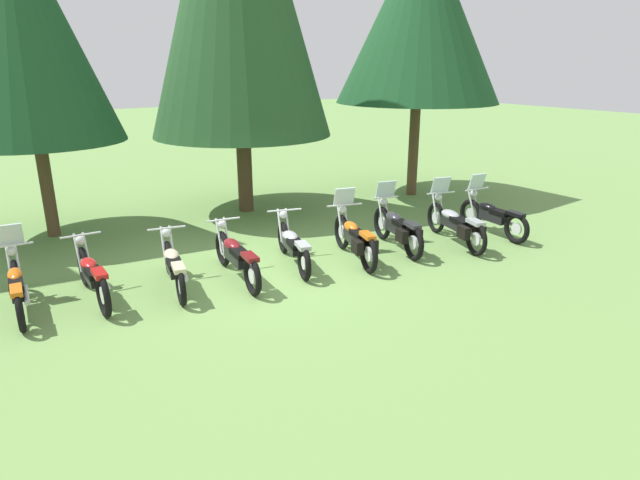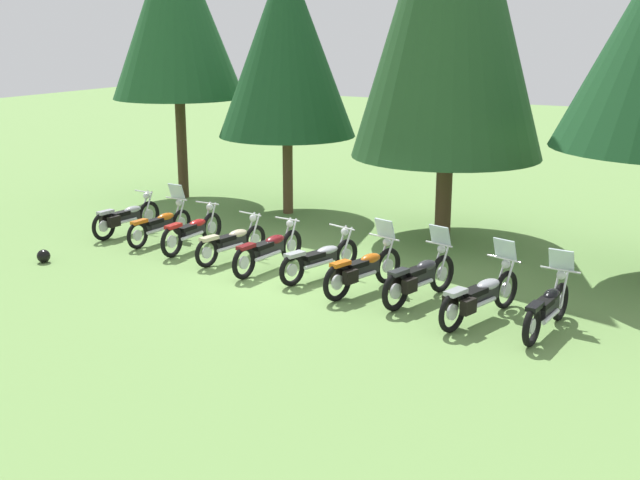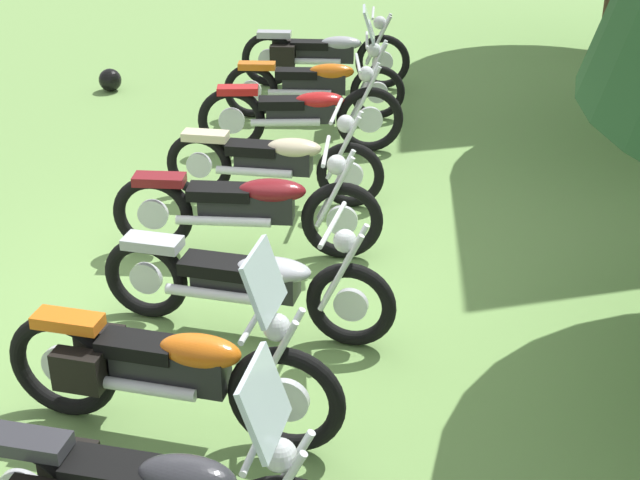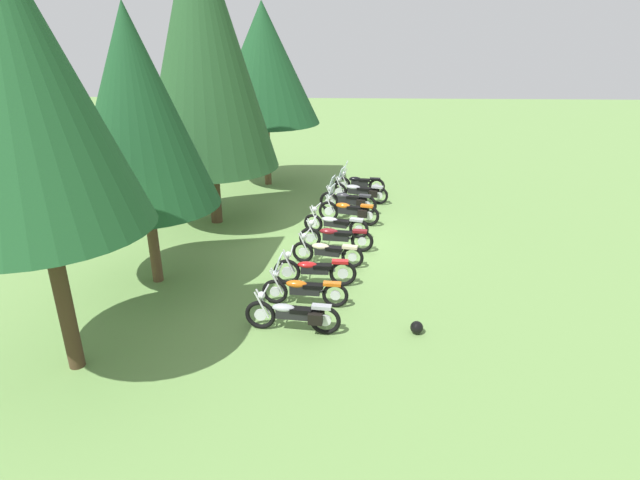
{
  "view_description": "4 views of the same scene",
  "coord_description": "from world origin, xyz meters",
  "px_view_note": "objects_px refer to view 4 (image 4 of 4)",
  "views": [
    {
      "loc": [
        -4.75,
        -8.63,
        3.91
      ],
      "look_at": [
        0.85,
        -0.48,
        0.64
      ],
      "focal_mm": 30.53,
      "sensor_mm": 36.0,
      "label": 1
    },
    {
      "loc": [
        8.08,
        -14.07,
        5.14
      ],
      "look_at": [
        0.66,
        -0.07,
        0.86
      ],
      "focal_mm": 44.81,
      "sensor_mm": 36.0,
      "label": 2
    },
    {
      "loc": [
        6.74,
        0.36,
        3.87
      ],
      "look_at": [
        0.16,
        0.65,
        0.54
      ],
      "focal_mm": 53.21,
      "sensor_mm": 36.0,
      "label": 3
    },
    {
      "loc": [
        -15.39,
        -0.09,
        6.34
      ],
      "look_at": [
        -1.55,
        0.51,
        0.69
      ],
      "focal_mm": 28.49,
      "sensor_mm": 36.0,
      "label": 4
    }
  ],
  "objects_px": {
    "pine_tree_0": "(17,85)",
    "pine_tree_3": "(264,64)",
    "motorcycle_1": "(303,289)",
    "motorcycle_0": "(294,314)",
    "motorcycle_4": "(335,237)",
    "motorcycle_7": "(348,200)",
    "motorcycle_5": "(335,224)",
    "motorcycle_2": "(314,270)",
    "motorcycle_3": "(327,251)",
    "motorcycle_6": "(349,211)",
    "motorcycle_8": "(359,191)",
    "pine_tree_1": "(136,110)",
    "pine_tree_2": "(203,45)",
    "dropped_helmet": "(417,327)",
    "motorcycle_9": "(359,183)"
  },
  "relations": [
    {
      "from": "motorcycle_4",
      "to": "pine_tree_1",
      "type": "distance_m",
      "value": 6.82
    },
    {
      "from": "motorcycle_1",
      "to": "motorcycle_9",
      "type": "bearing_deg",
      "value": -94.85
    },
    {
      "from": "motorcycle_1",
      "to": "motorcycle_4",
      "type": "distance_m",
      "value": 3.62
    },
    {
      "from": "motorcycle_5",
      "to": "pine_tree_1",
      "type": "relative_size",
      "value": 0.31
    },
    {
      "from": "pine_tree_2",
      "to": "motorcycle_6",
      "type": "bearing_deg",
      "value": -89.59
    },
    {
      "from": "motorcycle_0",
      "to": "motorcycle_4",
      "type": "relative_size",
      "value": 0.94
    },
    {
      "from": "pine_tree_3",
      "to": "motorcycle_6",
      "type": "bearing_deg",
      "value": -144.24
    },
    {
      "from": "pine_tree_1",
      "to": "dropped_helmet",
      "type": "height_order",
      "value": "pine_tree_1"
    },
    {
      "from": "motorcycle_2",
      "to": "motorcycle_3",
      "type": "bearing_deg",
      "value": -101.45
    },
    {
      "from": "motorcycle_2",
      "to": "motorcycle_8",
      "type": "distance_m",
      "value": 7.51
    },
    {
      "from": "motorcycle_0",
      "to": "motorcycle_1",
      "type": "distance_m",
      "value": 1.23
    },
    {
      "from": "motorcycle_9",
      "to": "pine_tree_3",
      "type": "bearing_deg",
      "value": -11.69
    },
    {
      "from": "motorcycle_1",
      "to": "pine_tree_2",
      "type": "xyz_separation_m",
      "value": [
        5.95,
        3.59,
        5.56
      ]
    },
    {
      "from": "motorcycle_6",
      "to": "motorcycle_7",
      "type": "height_order",
      "value": "motorcycle_7"
    },
    {
      "from": "motorcycle_2",
      "to": "dropped_helmet",
      "type": "relative_size",
      "value": 7.59
    },
    {
      "from": "motorcycle_4",
      "to": "pine_tree_3",
      "type": "relative_size",
      "value": 0.31
    },
    {
      "from": "motorcycle_2",
      "to": "motorcycle_6",
      "type": "xyz_separation_m",
      "value": [
        4.88,
        -0.98,
        0.03
      ]
    },
    {
      "from": "motorcycle_1",
      "to": "motorcycle_6",
      "type": "xyz_separation_m",
      "value": [
        5.99,
        -1.19,
        0.03
      ]
    },
    {
      "from": "motorcycle_1",
      "to": "pine_tree_3",
      "type": "xyz_separation_m",
      "value": [
        11.0,
        2.42,
        4.71
      ]
    },
    {
      "from": "motorcycle_1",
      "to": "motorcycle_9",
      "type": "relative_size",
      "value": 1.02
    },
    {
      "from": "motorcycle_3",
      "to": "pine_tree_3",
      "type": "distance_m",
      "value": 10.23
    },
    {
      "from": "pine_tree_3",
      "to": "pine_tree_0",
      "type": "bearing_deg",
      "value": 171.54
    },
    {
      "from": "motorcycle_6",
      "to": "motorcycle_9",
      "type": "height_order",
      "value": "motorcycle_6"
    },
    {
      "from": "motorcycle_5",
      "to": "motorcycle_2",
      "type": "bearing_deg",
      "value": 98.99
    },
    {
      "from": "motorcycle_4",
      "to": "motorcycle_8",
      "type": "distance_m",
      "value": 5.03
    },
    {
      "from": "pine_tree_0",
      "to": "pine_tree_3",
      "type": "relative_size",
      "value": 1.07
    },
    {
      "from": "pine_tree_2",
      "to": "dropped_helmet",
      "type": "height_order",
      "value": "pine_tree_2"
    },
    {
      "from": "motorcycle_2",
      "to": "motorcycle_7",
      "type": "height_order",
      "value": "motorcycle_7"
    },
    {
      "from": "motorcycle_0",
      "to": "pine_tree_2",
      "type": "distance_m",
      "value": 9.72
    },
    {
      "from": "motorcycle_6",
      "to": "motorcycle_8",
      "type": "xyz_separation_m",
      "value": [
        2.5,
        -0.43,
        -0.01
      ]
    },
    {
      "from": "motorcycle_6",
      "to": "pine_tree_1",
      "type": "bearing_deg",
      "value": 58.74
    },
    {
      "from": "pine_tree_1",
      "to": "pine_tree_3",
      "type": "relative_size",
      "value": 0.93
    },
    {
      "from": "motorcycle_9",
      "to": "motorcycle_3",
      "type": "bearing_deg",
      "value": 87.3
    },
    {
      "from": "motorcycle_1",
      "to": "pine_tree_3",
      "type": "bearing_deg",
      "value": -72.84
    },
    {
      "from": "pine_tree_1",
      "to": "pine_tree_0",
      "type": "bearing_deg",
      "value": 175.01
    },
    {
      "from": "motorcycle_2",
      "to": "motorcycle_4",
      "type": "relative_size",
      "value": 0.96
    },
    {
      "from": "motorcycle_1",
      "to": "motorcycle_0",
      "type": "bearing_deg",
      "value": 89.46
    },
    {
      "from": "motorcycle_4",
      "to": "pine_tree_1",
      "type": "relative_size",
      "value": 0.33
    },
    {
      "from": "motorcycle_0",
      "to": "motorcycle_5",
      "type": "relative_size",
      "value": 1.0
    },
    {
      "from": "pine_tree_3",
      "to": "motorcycle_4",
      "type": "bearing_deg",
      "value": -157.05
    },
    {
      "from": "motorcycle_4",
      "to": "motorcycle_6",
      "type": "height_order",
      "value": "motorcycle_6"
    },
    {
      "from": "motorcycle_0",
      "to": "dropped_helmet",
      "type": "xyz_separation_m",
      "value": [
        0.04,
        -2.78,
        -0.3
      ]
    },
    {
      "from": "motorcycle_4",
      "to": "motorcycle_7",
      "type": "height_order",
      "value": "motorcycle_7"
    },
    {
      "from": "dropped_helmet",
      "to": "motorcycle_6",
      "type": "bearing_deg",
      "value": 11.64
    },
    {
      "from": "motorcycle_3",
      "to": "motorcycle_4",
      "type": "xyz_separation_m",
      "value": [
        1.12,
        -0.23,
        0.02
      ]
    },
    {
      "from": "motorcycle_7",
      "to": "motorcycle_1",
      "type": "bearing_deg",
      "value": 95.98
    },
    {
      "from": "motorcycle_3",
      "to": "motorcycle_5",
      "type": "xyz_separation_m",
      "value": [
        2.37,
        -0.22,
        -0.0
      ]
    },
    {
      "from": "pine_tree_0",
      "to": "motorcycle_4",
      "type": "bearing_deg",
      "value": -39.7
    },
    {
      "from": "motorcycle_4",
      "to": "motorcycle_8",
      "type": "relative_size",
      "value": 1.0
    },
    {
      "from": "motorcycle_1",
      "to": "pine_tree_2",
      "type": "relative_size",
      "value": 0.22
    }
  ]
}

